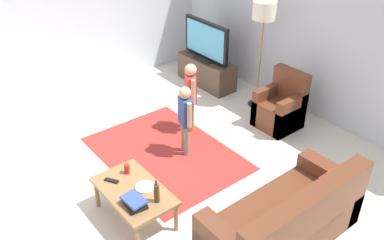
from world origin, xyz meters
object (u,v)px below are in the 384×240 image
Objects in this scene: tv_stand at (206,72)px; book_stack at (134,202)px; tv at (206,41)px; child_center at (185,115)px; plate at (145,187)px; floor_lamp at (264,16)px; child_near_tv at (191,91)px; tv_remote at (112,181)px; coffee_table at (134,193)px; armchair at (281,108)px; couch at (288,223)px; soda_can at (127,169)px; bottle at (157,193)px.

tv_stand is 3.86m from book_stack.
tv reaches higher than tv_stand.
plate is (0.71, -1.12, -0.20)m from child_center.
floor_lamp is 1.63× the size of child_near_tv.
tv_remote is at bearing -144.00° from plate.
plate is (0.05, 0.12, 0.06)m from coffee_table.
couch is at bearing -47.31° from armchair.
soda_can is (-0.30, 0.10, 0.11)m from coffee_table.
couch is 1.91m from soda_can.
couch is at bearing 38.41° from coffee_table.
tv is at bearing 179.42° from armchair.
tv is at bearing -171.43° from floor_lamp.
coffee_table is 3.48× the size of bottle.
couch is at bearing 36.16° from plate.
tv_stand is at bearing 128.30° from book_stack.
tv_remote is at bearing -159.86° from bottle.
child_center reaches higher than tv_stand.
tv_remote is (-1.62, -1.18, 0.14)m from couch.
book_stack is (1.24, -3.18, -1.08)m from floor_lamp.
armchair is 0.51× the size of floor_lamp.
floor_lamp reaches higher than soda_can.
bottle is at bearing -48.07° from child_near_tv.
child_center is 1.63m from book_stack.
child_near_tv is (1.06, -1.21, 0.41)m from tv_stand.
child_near_tv is (-0.09, -1.37, -0.89)m from floor_lamp.
plate is (1.16, -1.57, -0.23)m from child_near_tv.
child_center is (1.51, -1.66, 0.38)m from tv_stand.
armchair is (-1.66, 1.80, 0.01)m from couch.
plate is (-0.17, 0.24, -0.04)m from book_stack.
tv_stand is 1.15× the size of child_center.
tv_remote is 0.41m from plate.
floor_lamp is 8.09× the size of plate.
bottle is 0.65m from tv_remote.
plate is (1.07, -2.93, -1.12)m from floor_lamp.
child_center reaches higher than couch.
floor_lamp reaches higher than child_center.
floor_lamp is at bearing 108.48° from coffee_table.
tv is 1.61m from child_near_tv.
tv is 2.24m from child_center.
armchair is at bearing 100.36° from book_stack.
tv_stand is 1.33× the size of armchair.
tv_stand is 0.67× the size of couch.
child_near_tv is at bearing 126.41° from plate.
floor_lamp is (1.15, 0.15, 1.30)m from tv_stand.
soda_can is at bearing -63.08° from child_near_tv.
coffee_table is at bearing -141.59° from couch.
child_center is at bearing -47.45° from tv.
bottle is (0.32, 0.10, 0.17)m from coffee_table.
bottle is at bearing -136.64° from couch.
book_stack reaches higher than plate.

